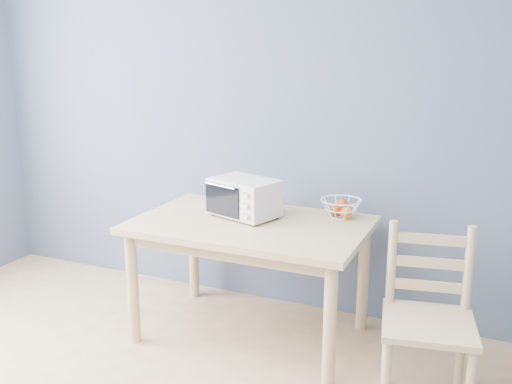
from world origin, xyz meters
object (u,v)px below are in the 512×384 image
at_px(dining_table, 251,238).
at_px(dining_chair, 428,324).
at_px(toaster_oven, 242,197).
at_px(fruit_basket, 342,208).

height_order(dining_table, dining_chair, dining_chair).
xyz_separation_m(toaster_oven, fruit_basket, (0.57, 0.22, -0.06)).
distance_m(dining_table, fruit_basket, 0.59).
bearing_deg(dining_table, dining_chair, -17.07).
bearing_deg(fruit_basket, dining_chair, -45.91).
bearing_deg(fruit_basket, dining_table, -147.48).
distance_m(toaster_oven, fruit_basket, 0.62).
bearing_deg(toaster_oven, fruit_basket, 39.07).
height_order(fruit_basket, dining_chair, dining_chair).
xyz_separation_m(dining_table, dining_chair, (1.10, -0.34, -0.19)).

